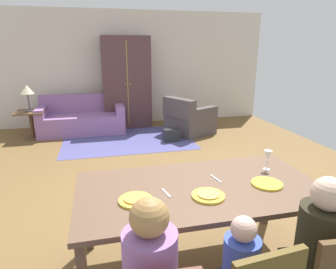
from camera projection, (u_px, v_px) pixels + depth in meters
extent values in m
cube|color=brown|center=(156.00, 173.00, 4.49)|extent=(6.86, 6.51, 0.02)
cube|color=beige|center=(130.00, 68.00, 7.19)|extent=(6.86, 0.10, 2.70)
cube|color=brown|center=(200.00, 189.00, 2.37)|extent=(1.96, 1.03, 0.04)
cube|color=brown|center=(331.00, 247.00, 2.26)|extent=(0.06, 0.06, 0.72)
cube|color=brown|center=(88.00, 214.00, 2.70)|extent=(0.06, 0.06, 0.72)
cube|color=brown|center=(267.00, 193.00, 3.10)|extent=(0.06, 0.06, 0.72)
cylinder|color=yellow|center=(135.00, 200.00, 2.13)|extent=(0.25, 0.25, 0.02)
cylinder|color=gold|center=(135.00, 198.00, 2.13)|extent=(0.17, 0.17, 0.01)
cylinder|color=yellow|center=(208.00, 196.00, 2.19)|extent=(0.25, 0.25, 0.02)
cylinder|color=gold|center=(208.00, 194.00, 2.19)|extent=(0.17, 0.17, 0.01)
cylinder|color=yellow|center=(267.00, 184.00, 2.39)|extent=(0.25, 0.25, 0.02)
cylinder|color=silver|center=(266.00, 169.00, 2.69)|extent=(0.06, 0.06, 0.01)
cylinder|color=silver|center=(267.00, 164.00, 2.67)|extent=(0.01, 0.01, 0.09)
cone|color=silver|center=(268.00, 155.00, 2.65)|extent=(0.07, 0.07, 0.09)
cube|color=silver|center=(166.00, 193.00, 2.25)|extent=(0.05, 0.15, 0.01)
cube|color=silver|center=(216.00, 179.00, 2.50)|extent=(0.04, 0.17, 0.01)
sphere|color=#A57945|center=(149.00, 217.00, 1.49)|extent=(0.21, 0.21, 0.21)
cylinder|color=#3A52C1|center=(241.00, 263.00, 1.72)|extent=(0.22, 0.22, 0.33)
sphere|color=beige|center=(244.00, 229.00, 1.65)|extent=(0.15, 0.15, 0.15)
cylinder|color=black|center=(321.00, 241.00, 1.82)|extent=(0.30, 0.30, 0.46)
sphere|color=beige|center=(329.00, 194.00, 1.73)|extent=(0.21, 0.21, 0.21)
cube|color=#4D4C85|center=(128.00, 140.00, 6.07)|extent=(2.60, 1.80, 0.01)
cube|color=#8F649E|center=(83.00, 123.00, 6.55)|extent=(1.83, 0.84, 0.42)
cube|color=#8F649E|center=(82.00, 103.00, 6.75)|extent=(1.83, 0.20, 0.40)
cube|color=#8F649E|center=(42.00, 112.00, 6.28)|extent=(0.18, 0.84, 0.20)
cube|color=#8F649E|center=(119.00, 108.00, 6.65)|extent=(0.18, 0.84, 0.20)
cube|color=#4D4544|center=(190.00, 124.00, 6.51)|extent=(1.13, 1.14, 0.42)
cube|color=#4D4544|center=(179.00, 108.00, 6.18)|extent=(0.56, 0.85, 0.40)
cube|color=#4D4544|center=(201.00, 113.00, 6.17)|extent=(0.83, 0.54, 0.20)
cube|color=#4D4544|center=(180.00, 108.00, 6.67)|extent=(0.83, 0.54, 0.20)
cube|color=#4F3234|center=(126.00, 83.00, 6.88)|extent=(1.10, 0.56, 2.10)
cube|color=#AC953B|center=(128.00, 84.00, 6.62)|extent=(0.02, 0.01, 1.89)
sphere|color=#AC953B|center=(125.00, 84.00, 6.60)|extent=(0.04, 0.04, 0.04)
sphere|color=#AC953B|center=(130.00, 84.00, 6.62)|extent=(0.04, 0.04, 0.04)
cube|color=brown|center=(30.00, 112.00, 6.04)|extent=(0.56, 0.56, 0.03)
cylinder|color=brown|center=(32.00, 125.00, 6.12)|extent=(0.08, 0.08, 0.55)
cylinder|color=brown|center=(34.00, 137.00, 6.20)|extent=(0.36, 0.36, 0.03)
cylinder|color=#413A43|center=(30.00, 111.00, 6.03)|extent=(0.16, 0.16, 0.02)
cylinder|color=#413A43|center=(29.00, 102.00, 5.98)|extent=(0.02, 0.02, 0.34)
cone|color=beige|center=(27.00, 89.00, 5.91)|extent=(0.26, 0.26, 0.18)
cube|color=#232528|center=(172.00, 135.00, 5.94)|extent=(0.32, 0.16, 0.26)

